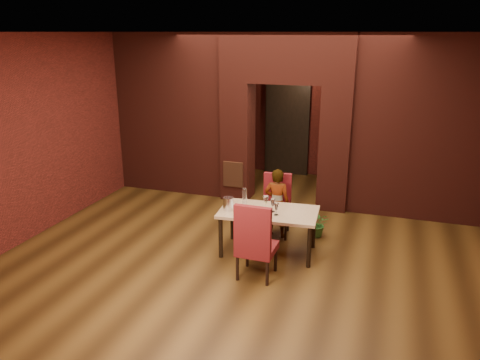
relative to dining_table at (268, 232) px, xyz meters
The scene contains 24 objects.
floor 0.51m from the dining_table, 139.10° to the left, with size 8.00×8.00×0.00m, color #4D3113.
ceiling 2.89m from the dining_table, 139.10° to the left, with size 7.00×8.00×0.04m, color silver.
wall_back 4.45m from the dining_table, 93.93° to the left, with size 7.00×0.04×3.20m, color maroon.
wall_front 3.96m from the dining_table, 94.46° to the right, with size 7.00×0.04×3.20m, color maroon.
wall_left 4.01m from the dining_table, behind, with size 0.04×8.00×3.20m, color maroon.
pillar_left 2.70m from the dining_table, 118.87° to the left, with size 0.55×0.55×2.30m, color maroon.
pillar_right 2.48m from the dining_table, 73.73° to the left, with size 0.55×0.55×2.30m, color maroon.
lintel 3.31m from the dining_table, 97.40° to the left, with size 2.45×0.55×0.90m, color maroon.
wing_wall_left 3.70m from the dining_table, 139.68° to the left, with size 2.27×0.35×3.20m, color maroon.
wing_wall_right 3.31m from the dining_table, 47.43° to the left, with size 2.27×0.35×3.20m, color maroon.
vent_panel 2.33m from the dining_table, 122.39° to the left, with size 0.40×0.03×0.50m, color #984E2C.
rear_door 4.31m from the dining_table, 99.38° to the left, with size 0.90×0.08×2.10m, color black.
rear_door_frame 4.27m from the dining_table, 99.47° to the left, with size 1.02×0.04×2.22m, color black.
dining_table is the anchor object (origin of this frame).
chair_far 0.69m from the dining_table, 94.95° to the left, with size 0.46×0.46×1.00m, color maroon.
chair_near 0.77m from the dining_table, 86.78° to the right, with size 0.50×0.50×1.09m, color maroon.
person_seated 0.66m from the dining_table, 92.65° to the left, with size 0.42×0.27×1.15m, color silver.
wine_glass_a 0.45m from the dining_table, 168.79° to the left, with size 0.09×0.09×0.22m, color white, non-canonical shape.
wine_glass_b 0.44m from the dining_table, 14.70° to the right, with size 0.08×0.08×0.20m, color silver, non-canonical shape.
wine_glass_c 0.47m from the dining_table, 42.05° to the right, with size 0.07×0.07×0.18m, color silver, non-canonical shape.
tasting_sheet 0.42m from the dining_table, 159.86° to the right, with size 0.33×0.24×0.00m, color silver.
wine_bucket 0.74m from the dining_table, 165.72° to the right, with size 0.16×0.16×0.19m, color silver.
water_bottle 0.63m from the dining_table, behind, with size 0.07×0.07×0.30m, color white.
potted_plant 1.03m from the dining_table, 53.28° to the left, with size 0.39×0.34×0.43m, color #316B29.
Camera 1 is at (1.93, -6.51, 3.20)m, focal length 35.00 mm.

